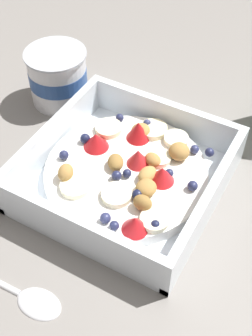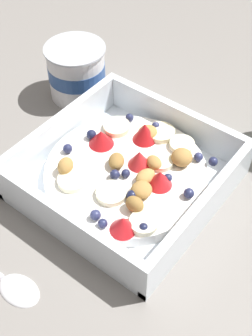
# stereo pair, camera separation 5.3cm
# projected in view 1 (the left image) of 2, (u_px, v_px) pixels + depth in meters

# --- Properties ---
(ground_plane) EXTENTS (2.40, 2.40, 0.00)m
(ground_plane) POSITION_uv_depth(u_px,v_px,m) (123.00, 172.00, 0.56)
(ground_plane) COLOR gray
(fruit_bowl) EXTENTS (0.22, 0.22, 0.06)m
(fruit_bowl) POSITION_uv_depth(u_px,v_px,m) (127.00, 174.00, 0.54)
(fruit_bowl) COLOR white
(fruit_bowl) RESTS_ON ground
(spoon) EXTENTS (0.03, 0.17, 0.01)m
(spoon) POSITION_uv_depth(u_px,v_px,m) (17.00, 291.00, 0.45)
(spoon) COLOR silver
(spoon) RESTS_ON ground
(yogurt_cup) EXTENTS (0.09, 0.09, 0.08)m
(yogurt_cup) POSITION_uv_depth(u_px,v_px,m) (58.00, 77.00, 0.63)
(yogurt_cup) COLOR white
(yogurt_cup) RESTS_ON ground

